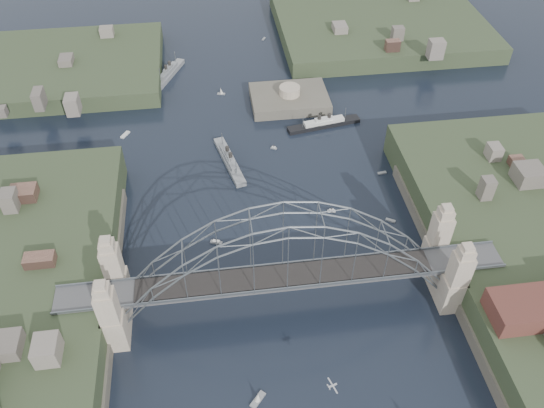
{
  "coord_description": "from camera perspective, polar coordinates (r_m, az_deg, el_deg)",
  "views": [
    {
      "loc": [
        -10.9,
        -63.97,
        88.64
      ],
      "look_at": [
        0.0,
        18.0,
        10.0
      ],
      "focal_mm": 36.24,
      "sensor_mm": 36.0,
      "label": 1
    }
  ],
  "objects": [
    {
      "name": "small_boat_k",
      "position": [
        196.38,
        -0.86,
        16.77
      ],
      "size": [
        1.56,
        2.04,
        0.45
      ],
      "color": "silver",
      "rests_on": "ground"
    },
    {
      "name": "small_boat_c",
      "position": [
        98.64,
        -1.49,
        -19.54
      ],
      "size": [
        3.07,
        3.29,
        2.38
      ],
      "color": "silver",
      "rests_on": "ground"
    },
    {
      "name": "ground",
      "position": [
        109.86,
        1.26,
        -10.25
      ],
      "size": [
        500.0,
        500.0,
        0.0
      ],
      "primitive_type": "plane",
      "color": "black",
      "rests_on": "ground"
    },
    {
      "name": "small_boat_b",
      "position": [
        127.31,
        6.2,
        -0.71
      ],
      "size": [
        1.87,
        0.81,
        1.43
      ],
      "color": "silver",
      "rests_on": "ground"
    },
    {
      "name": "aeroplane",
      "position": [
        91.59,
        6.22,
        -18.28
      ],
      "size": [
        1.68,
        2.93,
        0.44
      ],
      "color": "silver"
    },
    {
      "name": "small_boat_i",
      "position": [
        127.4,
        12.21,
        -1.69
      ],
      "size": [
        2.25,
        1.75,
        0.45
      ],
      "color": "silver",
      "rests_on": "ground"
    },
    {
      "name": "headland_ne",
      "position": [
        204.21,
        11.07,
        17.29
      ],
      "size": [
        70.0,
        55.0,
        9.5
      ],
      "primitive_type": "cube",
      "color": "#2F3D23",
      "rests_on": "ground"
    },
    {
      "name": "small_boat_f",
      "position": [
        144.41,
        0.19,
        5.84
      ],
      "size": [
        1.7,
        1.16,
        1.43
      ],
      "color": "silver",
      "rests_on": "ground"
    },
    {
      "name": "bridge",
      "position": [
        100.18,
        1.37,
        -6.08
      ],
      "size": [
        84.0,
        13.8,
        24.6
      ],
      "color": "#4C4C4F",
      "rests_on": "ground"
    },
    {
      "name": "small_boat_a",
      "position": [
        120.36,
        -5.81,
        -3.97
      ],
      "size": [
        2.75,
        1.77,
        1.43
      ],
      "color": "silver",
      "rests_on": "ground"
    },
    {
      "name": "fort_island",
      "position": [
        162.45,
        1.81,
        10.33
      ],
      "size": [
        22.0,
        16.0,
        9.4
      ],
      "color": "#534E42",
      "rests_on": "ground"
    },
    {
      "name": "small_boat_e",
      "position": [
        154.47,
        -15.01,
        6.96
      ],
      "size": [
        2.56,
        3.35,
        0.45
      ],
      "color": "silver",
      "rests_on": "ground"
    },
    {
      "name": "naval_cruiser_far",
      "position": [
        177.35,
        -10.67,
        13.16
      ],
      "size": [
        9.87,
        17.46,
        6.11
      ],
      "color": "gray",
      "rests_on": "ground"
    },
    {
      "name": "ocean_liner",
      "position": [
        152.96,
        5.41,
        8.29
      ],
      "size": [
        20.77,
        6.32,
        5.06
      ],
      "color": "black",
      "rests_on": "ground"
    },
    {
      "name": "naval_cruiser_near",
      "position": [
        139.76,
        -4.45,
        4.53
      ],
      "size": [
        6.95,
        19.58,
        5.85
      ],
      "color": "gray",
      "rests_on": "ground"
    },
    {
      "name": "small_boat_h",
      "position": [
        166.38,
        -5.31,
        11.53
      ],
      "size": [
        2.41,
        1.32,
        2.38
      ],
      "color": "silver",
      "rests_on": "ground"
    },
    {
      "name": "headland_nw",
      "position": [
        187.04,
        -20.75,
        12.57
      ],
      "size": [
        60.0,
        45.0,
        9.0
      ],
      "primitive_type": "cube",
      "color": "#2F3D23",
      "rests_on": "ground"
    },
    {
      "name": "small_boat_d",
      "position": [
        139.47,
        11.35,
        3.18
      ],
      "size": [
        2.32,
        1.04,
        0.45
      ],
      "color": "silver",
      "rests_on": "ground"
    }
  ]
}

